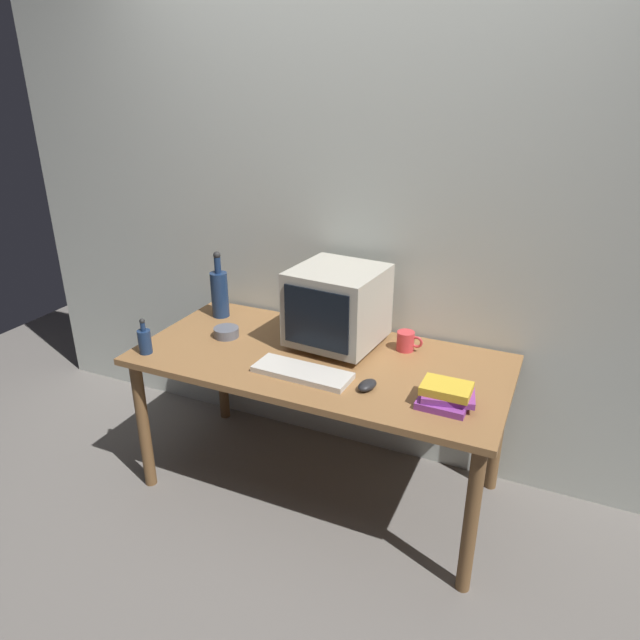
{
  "coord_description": "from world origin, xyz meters",
  "views": [
    {
      "loc": [
        0.94,
        -2.08,
        1.86
      ],
      "look_at": [
        0.0,
        0.0,
        0.88
      ],
      "focal_mm": 32.26,
      "sensor_mm": 36.0,
      "label": 1
    }
  ],
  "objects_px": {
    "book_stack": "(446,395)",
    "cd_spindle": "(226,332)",
    "crt_monitor": "(337,306)",
    "computer_mouse": "(367,385)",
    "bottle_short": "(145,340)",
    "keyboard": "(301,372)",
    "bottle_tall": "(220,292)",
    "mug": "(406,341)"
  },
  "relations": [
    {
      "from": "book_stack",
      "to": "cd_spindle",
      "type": "height_order",
      "value": "book_stack"
    },
    {
      "from": "crt_monitor",
      "to": "computer_mouse",
      "type": "relative_size",
      "value": 4.17
    },
    {
      "from": "bottle_short",
      "to": "keyboard",
      "type": "bearing_deg",
      "value": 8.07
    },
    {
      "from": "computer_mouse",
      "to": "bottle_short",
      "type": "relative_size",
      "value": 0.6
    },
    {
      "from": "bottle_tall",
      "to": "cd_spindle",
      "type": "relative_size",
      "value": 2.89
    },
    {
      "from": "cd_spindle",
      "to": "keyboard",
      "type": "bearing_deg",
      "value": -21.51
    },
    {
      "from": "bottle_tall",
      "to": "cd_spindle",
      "type": "distance_m",
      "value": 0.29
    },
    {
      "from": "keyboard",
      "to": "bottle_short",
      "type": "relative_size",
      "value": 2.5
    },
    {
      "from": "keyboard",
      "to": "computer_mouse",
      "type": "xyz_separation_m",
      "value": [
        0.29,
        0.0,
        0.01
      ]
    },
    {
      "from": "bottle_tall",
      "to": "cd_spindle",
      "type": "height_order",
      "value": "bottle_tall"
    },
    {
      "from": "crt_monitor",
      "to": "book_stack",
      "type": "height_order",
      "value": "crt_monitor"
    },
    {
      "from": "bottle_short",
      "to": "cd_spindle",
      "type": "distance_m",
      "value": 0.38
    },
    {
      "from": "keyboard",
      "to": "cd_spindle",
      "type": "height_order",
      "value": "cd_spindle"
    },
    {
      "from": "bottle_short",
      "to": "cd_spindle",
      "type": "relative_size",
      "value": 1.4
    },
    {
      "from": "bottle_short",
      "to": "bottle_tall",
      "type": "bearing_deg",
      "value": 82.25
    },
    {
      "from": "crt_monitor",
      "to": "bottle_tall",
      "type": "bearing_deg",
      "value": 173.85
    },
    {
      "from": "bottle_tall",
      "to": "bottle_short",
      "type": "distance_m",
      "value": 0.52
    },
    {
      "from": "bottle_tall",
      "to": "keyboard",
      "type": "bearing_deg",
      "value": -31.32
    },
    {
      "from": "crt_monitor",
      "to": "computer_mouse",
      "type": "bearing_deg",
      "value": -50.73
    },
    {
      "from": "book_stack",
      "to": "mug",
      "type": "height_order",
      "value": "mug"
    },
    {
      "from": "bottle_tall",
      "to": "cd_spindle",
      "type": "bearing_deg",
      "value": -51.23
    },
    {
      "from": "keyboard",
      "to": "bottle_short",
      "type": "height_order",
      "value": "bottle_short"
    },
    {
      "from": "computer_mouse",
      "to": "bottle_tall",
      "type": "bearing_deg",
      "value": 171.33
    },
    {
      "from": "mug",
      "to": "bottle_tall",
      "type": "bearing_deg",
      "value": -179.77
    },
    {
      "from": "computer_mouse",
      "to": "mug",
      "type": "bearing_deg",
      "value": 98.77
    },
    {
      "from": "mug",
      "to": "cd_spindle",
      "type": "xyz_separation_m",
      "value": [
        -0.83,
        -0.21,
        -0.02
      ]
    },
    {
      "from": "bottle_tall",
      "to": "computer_mouse",
      "type": "bearing_deg",
      "value": -22.87
    },
    {
      "from": "bottle_short",
      "to": "mug",
      "type": "height_order",
      "value": "bottle_short"
    },
    {
      "from": "keyboard",
      "to": "bottle_short",
      "type": "xyz_separation_m",
      "value": [
        -0.73,
        -0.1,
        0.05
      ]
    },
    {
      "from": "crt_monitor",
      "to": "bottle_short",
      "type": "height_order",
      "value": "crt_monitor"
    },
    {
      "from": "crt_monitor",
      "to": "computer_mouse",
      "type": "height_order",
      "value": "crt_monitor"
    },
    {
      "from": "bottle_tall",
      "to": "cd_spindle",
      "type": "xyz_separation_m",
      "value": [
        0.17,
        -0.21,
        -0.11
      ]
    },
    {
      "from": "bottle_tall",
      "to": "book_stack",
      "type": "height_order",
      "value": "bottle_tall"
    },
    {
      "from": "bottle_short",
      "to": "book_stack",
      "type": "relative_size",
      "value": 0.76
    },
    {
      "from": "computer_mouse",
      "to": "cd_spindle",
      "type": "xyz_separation_m",
      "value": [
        -0.79,
        0.2,
        0.0
      ]
    },
    {
      "from": "crt_monitor",
      "to": "bottle_tall",
      "type": "height_order",
      "value": "crt_monitor"
    },
    {
      "from": "computer_mouse",
      "to": "crt_monitor",
      "type": "bearing_deg",
      "value": 143.47
    },
    {
      "from": "mug",
      "to": "cd_spindle",
      "type": "height_order",
      "value": "mug"
    },
    {
      "from": "keyboard",
      "to": "cd_spindle",
      "type": "relative_size",
      "value": 3.5
    },
    {
      "from": "crt_monitor",
      "to": "cd_spindle",
      "type": "height_order",
      "value": "crt_monitor"
    },
    {
      "from": "crt_monitor",
      "to": "keyboard",
      "type": "bearing_deg",
      "value": -94.18
    },
    {
      "from": "keyboard",
      "to": "computer_mouse",
      "type": "distance_m",
      "value": 0.29
    }
  ]
}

